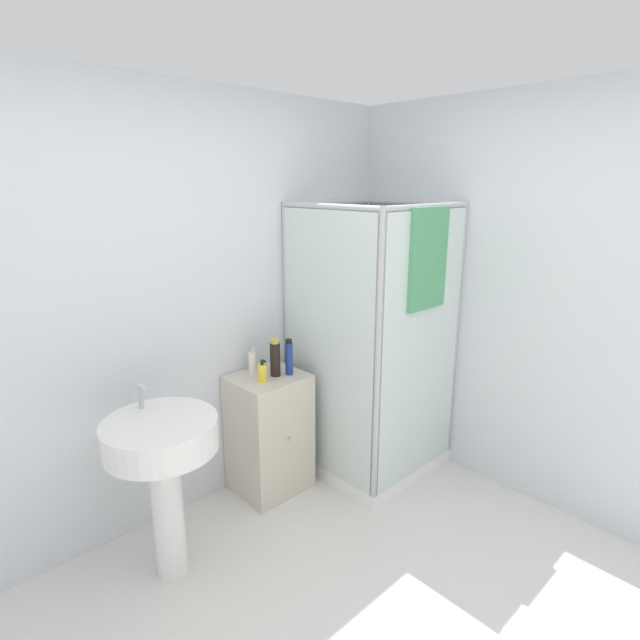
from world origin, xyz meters
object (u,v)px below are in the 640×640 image
object	(u,v)px
sink	(163,457)
lotion_bottle_white	(253,362)
soap_dispenser	(262,373)
shampoo_bottle_tall_black	(275,358)
shampoo_bottle_blue	(289,357)

from	to	relation	value
sink	lotion_bottle_white	distance (m)	0.90
sink	soap_dispenser	distance (m)	0.81
sink	shampoo_bottle_tall_black	distance (m)	0.94
soap_dispenser	shampoo_bottle_tall_black	world-z (taller)	shampoo_bottle_tall_black
shampoo_bottle_tall_black	lotion_bottle_white	distance (m)	0.16
soap_dispenser	lotion_bottle_white	world-z (taller)	lotion_bottle_white
sink	lotion_bottle_white	bearing A→B (deg)	23.77
shampoo_bottle_tall_black	shampoo_bottle_blue	world-z (taller)	shampoo_bottle_tall_black
soap_dispenser	shampoo_bottle_tall_black	xyz separation A→B (m)	(0.12, 0.02, 0.06)
sink	soap_dispenser	world-z (taller)	sink
soap_dispenser	sink	bearing A→B (deg)	-165.36
sink	shampoo_bottle_tall_black	size ratio (longest dim) A/B	4.21
soap_dispenser	shampoo_bottle_blue	size ratio (longest dim) A/B	0.61
shampoo_bottle_tall_black	lotion_bottle_white	size ratio (longest dim) A/B	1.41
soap_dispenser	lotion_bottle_white	distance (m)	0.16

